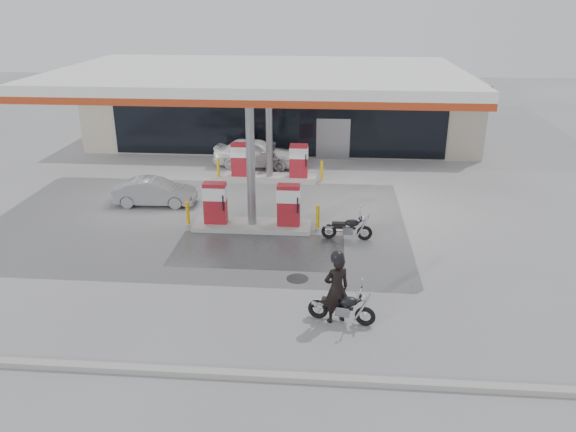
% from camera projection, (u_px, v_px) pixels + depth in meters
% --- Properties ---
extents(ground, '(90.00, 90.00, 0.00)m').
position_uv_depth(ground, '(244.00, 250.00, 19.73)').
color(ground, gray).
rests_on(ground, ground).
extents(wet_patch, '(6.00, 3.00, 0.00)m').
position_uv_depth(wet_patch, '(259.00, 250.00, 19.69)').
color(wet_patch, '#4C4C4F').
rests_on(wet_patch, ground).
extents(drain_cover, '(0.70, 0.70, 0.01)m').
position_uv_depth(drain_cover, '(297.00, 279.00, 17.73)').
color(drain_cover, '#38383A').
rests_on(drain_cover, ground).
extents(kerb, '(28.00, 0.25, 0.15)m').
position_uv_depth(kerb, '(199.00, 373.00, 13.22)').
color(kerb, gray).
rests_on(kerb, ground).
extents(store_building, '(22.00, 8.22, 4.00)m').
position_uv_depth(store_building, '(284.00, 107.00, 33.74)').
color(store_building, '#B3A996').
rests_on(store_building, ground).
extents(canopy, '(16.00, 10.02, 5.51)m').
position_uv_depth(canopy, '(260.00, 77.00, 22.41)').
color(canopy, silver).
rests_on(canopy, ground).
extents(pump_island_near, '(5.14, 1.30, 1.78)m').
position_uv_depth(pump_island_near, '(252.00, 210.00, 21.32)').
color(pump_island_near, '#9E9E99').
rests_on(pump_island_near, ground).
extents(pump_island_far, '(5.14, 1.30, 1.78)m').
position_uv_depth(pump_island_far, '(270.00, 166.00, 26.87)').
color(pump_island_far, '#9E9E99').
rests_on(pump_island_far, ground).
extents(main_motorcycle, '(1.87, 0.80, 0.97)m').
position_uv_depth(main_motorcycle, '(343.00, 308.00, 15.25)').
color(main_motorcycle, black).
rests_on(main_motorcycle, ground).
extents(biker_main, '(0.86, 0.73, 1.99)m').
position_uv_depth(biker_main, '(336.00, 289.00, 15.09)').
color(biker_main, black).
rests_on(biker_main, ground).
extents(parked_motorcycle, '(1.86, 0.72, 0.96)m').
position_uv_depth(parked_motorcycle, '(348.00, 229.00, 20.41)').
color(parked_motorcycle, black).
rests_on(parked_motorcycle, ground).
extents(sedan_white, '(4.40, 2.03, 1.46)m').
position_uv_depth(sedan_white, '(255.00, 153.00, 28.98)').
color(sedan_white, white).
rests_on(sedan_white, ground).
extents(attendant, '(0.84, 0.95, 1.64)m').
position_uv_depth(attendant, '(273.00, 158.00, 27.76)').
color(attendant, '#4C4C51').
rests_on(attendant, ground).
extents(hatchback_silver, '(3.49, 1.34, 1.14)m').
position_uv_depth(hatchback_silver, '(155.00, 192.00, 23.75)').
color(hatchback_silver, gray).
rests_on(hatchback_silver, ground).
extents(parked_car_left, '(4.67, 2.19, 1.32)m').
position_uv_depth(parked_car_left, '(137.00, 134.00, 33.09)').
color(parked_car_left, gray).
rests_on(parked_car_left, ground).
extents(biker_walking, '(1.07, 1.00, 1.77)m').
position_uv_depth(biker_walking, '(253.00, 142.00, 30.43)').
color(biker_walking, black).
rests_on(biker_walking, ground).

